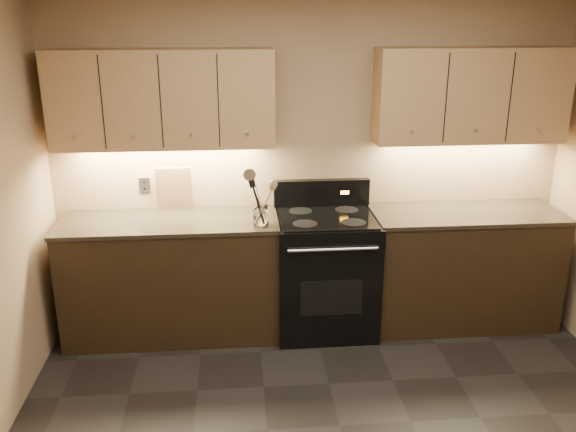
% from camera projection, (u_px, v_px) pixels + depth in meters
% --- Properties ---
extents(wall_back, '(4.00, 0.04, 2.60)m').
position_uv_depth(wall_back, '(311.00, 159.00, 4.77)').
color(wall_back, tan).
rests_on(wall_back, ground).
extents(counter_left, '(1.62, 0.62, 0.93)m').
position_uv_depth(counter_left, '(172.00, 277.00, 4.66)').
color(counter_left, black).
rests_on(counter_left, ground).
extents(counter_right, '(1.46, 0.62, 0.93)m').
position_uv_depth(counter_right, '(462.00, 267.00, 4.85)').
color(counter_right, black).
rests_on(counter_right, ground).
extents(stove, '(0.76, 0.68, 1.14)m').
position_uv_depth(stove, '(325.00, 271.00, 4.74)').
color(stove, black).
rests_on(stove, ground).
extents(upper_cab_left, '(1.60, 0.30, 0.70)m').
position_uv_depth(upper_cab_left, '(163.00, 99.00, 4.37)').
color(upper_cab_left, tan).
rests_on(upper_cab_left, wall_back).
extents(upper_cab_right, '(1.44, 0.30, 0.70)m').
position_uv_depth(upper_cab_right, '(471.00, 95.00, 4.56)').
color(upper_cab_right, tan).
rests_on(upper_cab_right, wall_back).
extents(outlet_plate, '(0.08, 0.01, 0.12)m').
position_uv_depth(outlet_plate, '(145.00, 185.00, 4.71)').
color(outlet_plate, '#B2B5BA').
rests_on(outlet_plate, wall_back).
extents(utensil_crock, '(0.13, 0.13, 0.14)m').
position_uv_depth(utensil_crock, '(261.00, 216.00, 4.41)').
color(utensil_crock, white).
rests_on(utensil_crock, counter_left).
extents(cutting_board, '(0.28, 0.09, 0.35)m').
position_uv_depth(cutting_board, '(174.00, 188.00, 4.70)').
color(cutting_board, tan).
rests_on(cutting_board, counter_left).
extents(wooden_spoon, '(0.19, 0.07, 0.33)m').
position_uv_depth(wooden_spoon, '(256.00, 200.00, 4.37)').
color(wooden_spoon, tan).
rests_on(wooden_spoon, utensil_crock).
extents(black_turner, '(0.19, 0.14, 0.35)m').
position_uv_depth(black_turner, '(264.00, 201.00, 4.34)').
color(black_turner, black).
rests_on(black_turner, utensil_crock).
extents(steel_spatula, '(0.20, 0.16, 0.41)m').
position_uv_depth(steel_spatula, '(265.00, 195.00, 4.38)').
color(steel_spatula, silver).
rests_on(steel_spatula, utensil_crock).
extents(steel_skimmer, '(0.21, 0.12, 0.41)m').
position_uv_depth(steel_skimmer, '(266.00, 196.00, 4.35)').
color(steel_skimmer, silver).
rests_on(steel_skimmer, utensil_crock).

